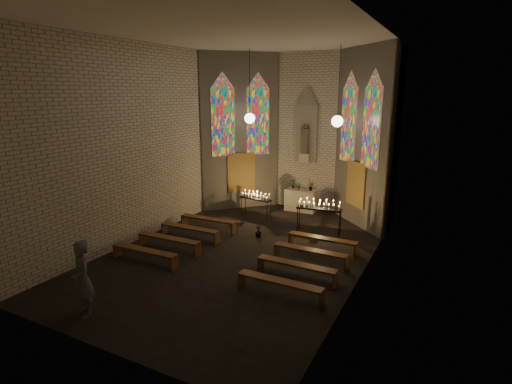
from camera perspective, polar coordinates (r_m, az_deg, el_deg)
floor at (r=13.75m, az=-1.89°, el=-8.54°), size 12.00×12.00×0.00m
room at (r=15.79m, az=4.00°, el=8.35°), size 8.22×12.43×7.00m
altar at (r=18.28m, az=6.40°, el=-1.17°), size 1.40×0.60×1.00m
flower_vase_left at (r=18.27m, az=5.29°, el=1.15°), size 0.26×0.22×0.42m
flower_vase_center at (r=18.09m, az=6.09°, el=0.89°), size 0.41×0.39×0.36m
flower_vase_right at (r=17.98m, az=7.88°, el=0.78°), size 0.22×0.18×0.38m
aisle_flower_pot at (r=15.02m, az=0.36°, el=-5.62°), size 0.26×0.26×0.44m
votive_stand_left at (r=17.06m, az=-0.02°, el=-0.70°), size 1.52×0.62×1.09m
votive_stand_right at (r=15.31m, az=9.04°, el=-2.03°), size 1.75×0.63×1.26m
pew_left_0 at (r=15.89m, az=-6.87°, el=-4.03°), size 2.40×0.37×0.46m
pew_right_0 at (r=13.95m, az=9.44°, el=-6.74°), size 2.40×0.37×0.46m
pew_left_1 at (r=14.96m, az=-9.43°, el=-5.28°), size 2.40×0.37×0.46m
pew_right_1 at (r=12.88m, az=7.77°, el=-8.47°), size 2.40×0.37×0.46m
pew_left_2 at (r=14.08m, az=-12.34°, el=-6.67°), size 2.40×0.37×0.46m
pew_right_2 at (r=11.85m, az=5.79°, el=-10.49°), size 2.40×0.37×0.46m
pew_left_3 at (r=13.25m, az=-15.65°, el=-8.23°), size 2.40×0.37×0.46m
pew_right_3 at (r=10.85m, az=3.40°, el=-12.88°), size 2.40×0.37×0.46m
visitor at (r=10.60m, az=-23.57°, el=-11.31°), size 0.82×0.71×1.91m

